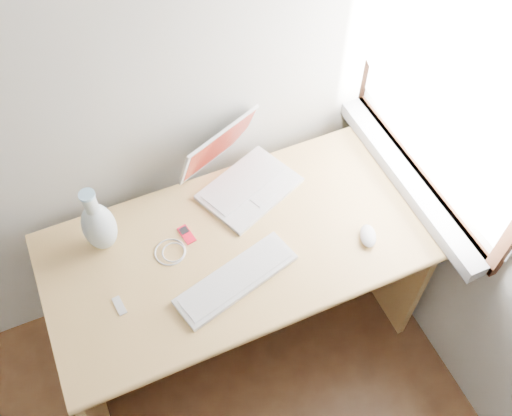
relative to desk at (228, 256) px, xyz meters
name	(u,v)px	position (x,y,z in m)	size (l,w,h in m)	color
window	(445,83)	(0.77, -0.10, 0.74)	(0.11, 0.99, 1.10)	white
desk	(228,256)	(0.00, 0.00, 0.00)	(1.42, 0.71, 0.75)	tan
laptop	(245,172)	(0.15, 0.18, 0.27)	(0.44, 0.43, 0.25)	white
external_keyboard	(236,279)	(-0.05, -0.23, 0.23)	(0.48, 0.25, 0.02)	silver
mouse	(368,236)	(0.47, -0.26, 0.24)	(0.06, 0.10, 0.04)	white
ipod	(186,234)	(-0.15, 0.03, 0.22)	(0.05, 0.09, 0.01)	red
cable_coil	(170,252)	(-0.23, -0.02, 0.22)	(0.12, 0.12, 0.01)	silver
remote	(119,306)	(-0.46, -0.16, 0.22)	(0.03, 0.07, 0.01)	silver
vase	(99,225)	(-0.44, 0.11, 0.34)	(0.12, 0.12, 0.31)	silver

